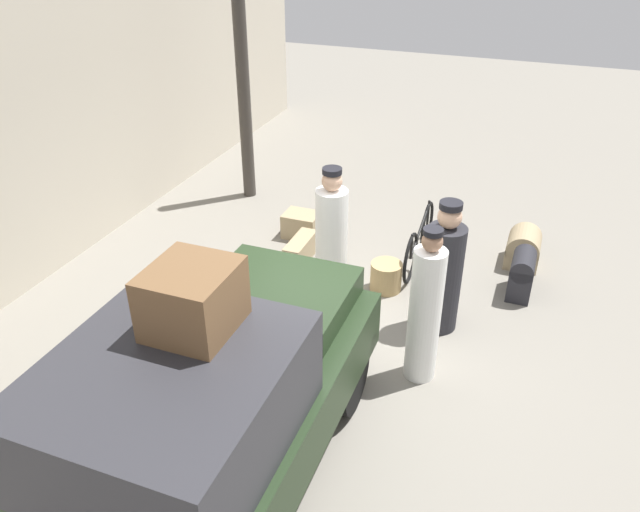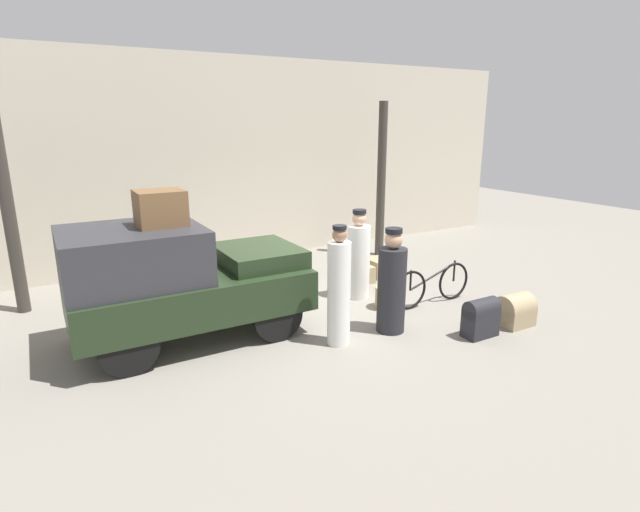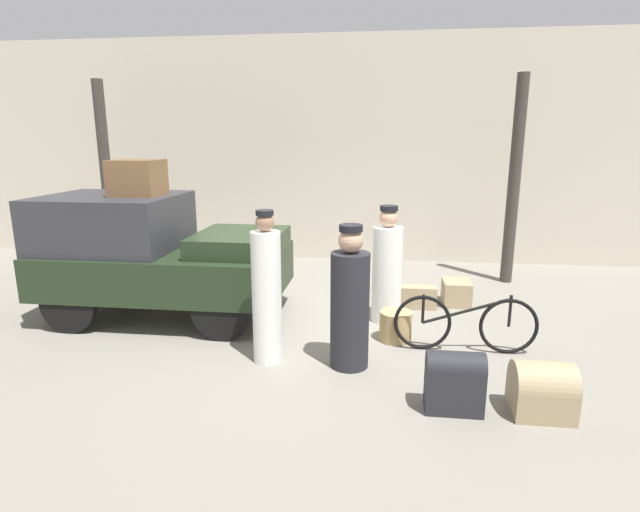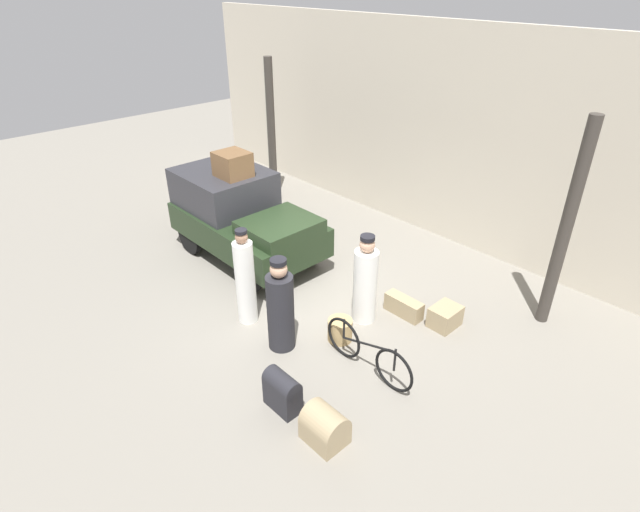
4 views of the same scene
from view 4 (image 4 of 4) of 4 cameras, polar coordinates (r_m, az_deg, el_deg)
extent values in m
plane|color=gray|center=(9.25, -1.76, -5.09)|extent=(30.00, 30.00, 0.00)
cube|color=beige|center=(11.13, 14.36, 13.07)|extent=(16.00, 0.15, 4.50)
cylinder|color=#38332D|center=(12.99, -5.59, 13.99)|extent=(0.20, 0.20, 3.55)
cylinder|color=#38332D|center=(8.74, 26.28, 2.89)|extent=(0.20, 0.20, 3.55)
cylinder|color=black|center=(10.22, -1.21, 1.09)|extent=(0.76, 0.12, 0.76)
cylinder|color=black|center=(9.38, -8.35, -2.08)|extent=(0.76, 0.12, 0.76)
cylinder|color=black|center=(11.67, -8.04, 4.63)|extent=(0.76, 0.12, 0.76)
cylinder|color=black|center=(10.95, -14.69, 2.14)|extent=(0.76, 0.12, 0.76)
cube|color=black|center=(10.37, -8.30, 3.16)|extent=(3.33, 1.73, 0.58)
cube|color=#2D2D33|center=(10.67, -10.94, 7.65)|extent=(1.83, 1.59, 0.75)
cube|color=black|center=(9.39, -4.61, 3.33)|extent=(1.17, 1.35, 0.26)
torus|color=black|center=(7.36, 8.44, -12.81)|extent=(0.68, 0.04, 0.68)
torus|color=black|center=(7.85, 2.73, -9.31)|extent=(0.68, 0.04, 0.68)
cylinder|color=black|center=(7.48, 5.54, -10.04)|extent=(1.01, 0.04, 0.37)
cylinder|color=black|center=(7.74, 2.76, -8.30)|extent=(0.04, 0.04, 0.35)
cylinder|color=black|center=(7.23, 8.55, -11.69)|extent=(0.04, 0.04, 0.38)
cylinder|color=tan|center=(8.24, 2.30, -8.43)|extent=(0.40, 0.40, 0.38)
cylinder|color=white|center=(8.43, -8.52, -3.05)|extent=(0.33, 0.33, 1.51)
sphere|color=#936B51|center=(8.00, -8.97, 2.13)|extent=(0.21, 0.21, 0.21)
cylinder|color=black|center=(7.96, -9.03, 2.80)|extent=(0.20, 0.20, 0.06)
cylinder|color=white|center=(8.45, 5.17, -3.46)|extent=(0.41, 0.41, 1.33)
sphere|color=tan|center=(8.05, 5.42, 1.27)|extent=(0.25, 0.25, 0.25)
cylinder|color=black|center=(7.99, 5.47, 2.09)|extent=(0.24, 0.24, 0.07)
cylinder|color=#232328|center=(7.86, -4.52, -6.44)|extent=(0.43, 0.43, 1.31)
sphere|color=tan|center=(7.42, -4.76, -1.54)|extent=(0.27, 0.27, 0.27)
cylinder|color=black|center=(7.35, -4.80, -0.63)|extent=(0.25, 0.25, 0.07)
cube|color=#9E8966|center=(8.79, 14.10, -6.73)|extent=(0.41, 0.51, 0.37)
cube|color=#232328|center=(7.12, -4.30, -15.59)|extent=(0.53, 0.29, 0.45)
cylinder|color=#232328|center=(6.97, -4.37, -14.30)|extent=(0.53, 0.29, 0.29)
cube|color=#9E8966|center=(8.92, 9.54, -5.70)|extent=(0.71, 0.24, 0.33)
cube|color=#9E8966|center=(6.79, 0.56, -19.43)|extent=(0.54, 0.44, 0.29)
cylinder|color=#9E8966|center=(6.68, 0.57, -18.62)|extent=(0.54, 0.44, 0.44)
cube|color=brown|center=(10.13, -9.96, 10.28)|extent=(0.64, 0.59, 0.49)
camera|label=1|loc=(11.58, -30.20, 22.08)|focal=35.00mm
camera|label=2|loc=(9.92, -52.21, 5.71)|focal=28.00mm
camera|label=3|loc=(5.62, -49.63, -11.92)|focal=28.00mm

